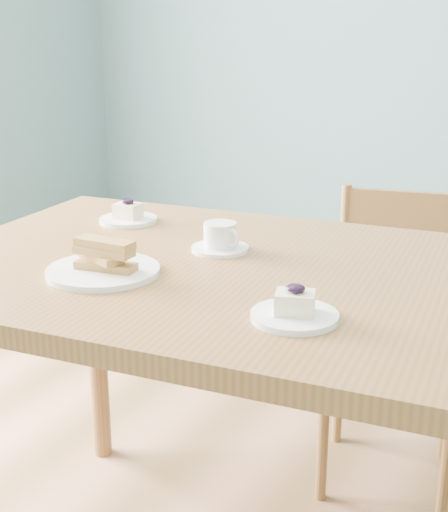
% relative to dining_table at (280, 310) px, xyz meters
% --- Properties ---
extents(room, '(5.01, 5.01, 2.71)m').
position_rel_dining_table_xyz_m(room, '(0.09, -0.07, 0.60)').
color(room, '#A8704E').
rests_on(room, ground).
extents(dining_table, '(1.65, 1.07, 0.83)m').
position_rel_dining_table_xyz_m(dining_table, '(0.00, 0.00, 0.00)').
color(dining_table, brown).
rests_on(dining_table, ground).
extents(dining_chair, '(0.47, 0.46, 0.87)m').
position_rel_dining_table_xyz_m(dining_chair, '(0.07, 0.66, -0.31)').
color(dining_chair, brown).
rests_on(dining_chair, ground).
extents(cheesecake_plate_near, '(0.15, 0.15, 0.06)m').
position_rel_dining_table_xyz_m(cheesecake_plate_near, '(0.13, -0.21, 0.10)').
color(cheesecake_plate_near, white).
rests_on(cheesecake_plate_near, dining_table).
extents(cheesecake_plate_far, '(0.15, 0.15, 0.06)m').
position_rel_dining_table_xyz_m(cheesecake_plate_far, '(-0.52, 0.17, 0.10)').
color(cheesecake_plate_far, white).
rests_on(cheesecake_plate_far, dining_table).
extents(coffee_cup, '(0.13, 0.13, 0.07)m').
position_rel_dining_table_xyz_m(coffee_cup, '(-0.18, 0.07, 0.11)').
color(coffee_cup, white).
rests_on(coffee_cup, dining_table).
extents(biscotti_plate, '(0.23, 0.23, 0.08)m').
position_rel_dining_table_xyz_m(biscotti_plate, '(-0.31, -0.19, 0.11)').
color(biscotti_plate, white).
rests_on(biscotti_plate, dining_table).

